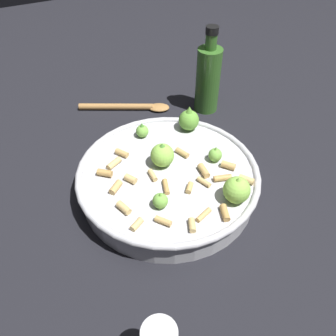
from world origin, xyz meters
The scene contains 4 objects.
ground_plane centered at (0.00, 0.00, 0.00)m, with size 2.40×2.40×0.00m, color black.
cooking_pan centered at (0.00, 0.00, 0.03)m, with size 0.34×0.34×0.10m.
olive_oil_bottle centered at (-0.21, 0.21, 0.09)m, with size 0.06×0.06×0.21m.
wooden_spoon centered at (-0.29, 0.04, 0.01)m, with size 0.13×0.22×0.02m.
Camera 1 is at (0.42, -0.21, 0.50)m, focal length 37.53 mm.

